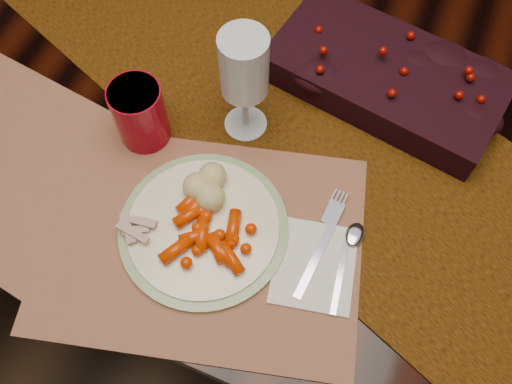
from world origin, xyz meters
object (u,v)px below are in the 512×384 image
at_px(dinner_plate, 204,228).
at_px(mashed_potatoes, 213,186).
at_px(napkin, 314,265).
at_px(centerpiece, 387,73).
at_px(baby_carrots, 208,235).
at_px(dining_table, 283,180).
at_px(wine_glass, 245,87).
at_px(red_cup, 140,114).
at_px(placemat_main, 202,242).
at_px(turkey_shreds, 138,227).

distance_m(dinner_plate, mashed_potatoes, 0.06).
bearing_deg(napkin, centerpiece, 78.26).
distance_m(baby_carrots, napkin, 0.16).
height_order(dining_table, wine_glass, wine_glass).
xyz_separation_m(centerpiece, red_cup, (-0.33, -0.24, 0.02)).
bearing_deg(baby_carrots, napkin, 8.40).
bearing_deg(wine_glass, dinner_plate, -85.24).
height_order(dining_table, placemat_main, placemat_main).
height_order(dinner_plate, red_cup, red_cup).
bearing_deg(red_cup, wine_glass, 29.68).
relative_size(dinner_plate, mashed_potatoes, 2.83).
relative_size(placemat_main, baby_carrots, 4.20).
height_order(dinner_plate, napkin, dinner_plate).
height_order(centerpiece, baby_carrots, centerpiece).
bearing_deg(wine_glass, napkin, -45.34).
bearing_deg(napkin, wine_glass, 122.98).
bearing_deg(dinner_plate, turkey_shreds, -154.15).
bearing_deg(placemat_main, mashed_potatoes, 85.67).
bearing_deg(placemat_main, red_cup, 125.82).
bearing_deg(placemat_main, wine_glass, 81.54).
height_order(napkin, wine_glass, wine_glass).
bearing_deg(turkey_shreds, placemat_main, 13.89).
distance_m(placemat_main, dinner_plate, 0.02).
relative_size(napkin, red_cup, 1.21).
bearing_deg(turkey_shreds, mashed_potatoes, 51.13).
bearing_deg(turkey_shreds, dinner_plate, 25.85).
distance_m(placemat_main, turkey_shreds, 0.10).
bearing_deg(dining_table, napkin, -64.30).
bearing_deg(dining_table, red_cup, -131.98).
bearing_deg(baby_carrots, dinner_plate, 138.03).
bearing_deg(placemat_main, napkin, -4.64).
relative_size(placemat_main, wine_glass, 2.32).
xyz_separation_m(placemat_main, turkey_shreds, (-0.09, -0.02, 0.03)).
bearing_deg(centerpiece, wine_glass, -139.90).
relative_size(dining_table, baby_carrots, 16.25).
bearing_deg(mashed_potatoes, placemat_main, -80.02).
bearing_deg(dinner_plate, dining_table, 86.05).
height_order(placemat_main, red_cup, red_cup).
bearing_deg(dinner_plate, baby_carrots, -41.97).
relative_size(dinner_plate, baby_carrots, 2.26).
xyz_separation_m(mashed_potatoes, napkin, (0.18, -0.04, -0.04)).
bearing_deg(dining_table, dinner_plate, -93.95).
xyz_separation_m(dining_table, dinner_plate, (-0.02, -0.32, 0.39)).
height_order(dining_table, turkey_shreds, turkey_shreds).
distance_m(mashed_potatoes, turkey_shreds, 0.12).
xyz_separation_m(dining_table, centerpiece, (0.15, 0.04, 0.42)).
height_order(dining_table, centerpiece, centerpiece).
relative_size(centerpiece, red_cup, 3.43).
bearing_deg(turkey_shreds, centerpiece, 57.36).
distance_m(red_cup, wine_glass, 0.17).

